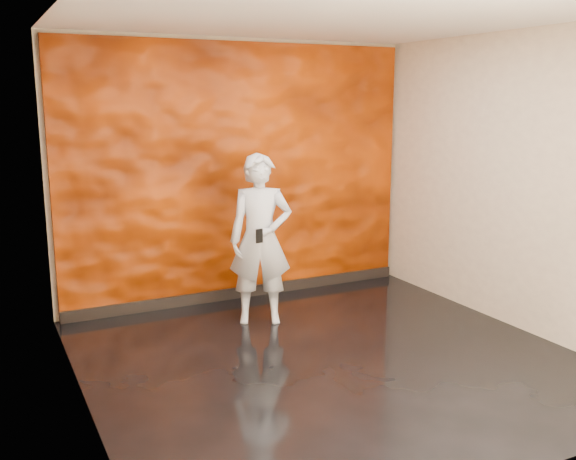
{
  "coord_description": "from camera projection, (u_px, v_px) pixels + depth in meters",
  "views": [
    {
      "loc": [
        -2.6,
        -4.44,
        2.17
      ],
      "look_at": [
        -0.07,
        0.66,
        1.0
      ],
      "focal_mm": 40.0,
      "sensor_mm": 36.0,
      "label": 1
    }
  ],
  "objects": [
    {
      "name": "feature_wall",
      "position": [
        241.0,
        173.0,
        6.91
      ],
      "size": [
        3.9,
        0.06,
        2.75
      ],
      "primitive_type": "cube",
      "color": "#CA4202",
      "rests_on": "ground"
    },
    {
      "name": "room",
      "position": [
        332.0,
        196.0,
        5.18
      ],
      "size": [
        4.02,
        4.02,
        2.81
      ],
      "color": "black",
      "rests_on": "ground"
    },
    {
      "name": "man",
      "position": [
        261.0,
        239.0,
        6.22
      ],
      "size": [
        0.71,
        0.6,
        1.66
      ],
      "primitive_type": "imported",
      "rotation": [
        0.0,
        0.0,
        -0.4
      ],
      "color": "#A2A6B1",
      "rests_on": "ground"
    },
    {
      "name": "baseboard",
      "position": [
        244.0,
        292.0,
        7.14
      ],
      "size": [
        3.9,
        0.04,
        0.12
      ],
      "primitive_type": "cube",
      "color": "black",
      "rests_on": "ground"
    },
    {
      "name": "phone",
      "position": [
        259.0,
        236.0,
        5.98
      ],
      "size": [
        0.07,
        0.03,
        0.13
      ],
      "primitive_type": "cube",
      "rotation": [
        0.0,
        0.0,
        0.17
      ],
      "color": "black",
      "rests_on": "man"
    }
  ]
}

